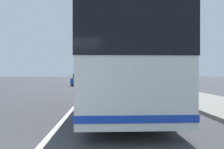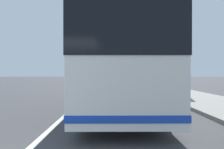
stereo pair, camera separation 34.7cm
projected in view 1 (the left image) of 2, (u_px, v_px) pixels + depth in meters
name	position (u px, v px, depth m)	size (l,w,h in m)	color
sidewalk_curb	(202.00, 100.00, 11.81)	(110.00, 3.60, 0.14)	gray
lane_divider_line	(79.00, 102.00, 11.51)	(110.00, 0.16, 0.01)	silver
coach_bus	(118.00, 64.00, 9.94)	(11.31, 2.69, 3.37)	silver
car_side_street	(81.00, 80.00, 28.18)	(4.63, 2.03, 1.53)	navy
car_far_distant	(88.00, 78.00, 40.27)	(4.27, 1.96, 1.42)	gray
car_oncoming	(110.00, 80.00, 28.46)	(4.23, 1.99, 1.45)	gray
car_ahead_same_lane	(104.00, 77.00, 58.76)	(4.58, 2.10, 1.41)	silver
utility_pole	(178.00, 49.00, 16.22)	(0.26, 0.26, 6.81)	slate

